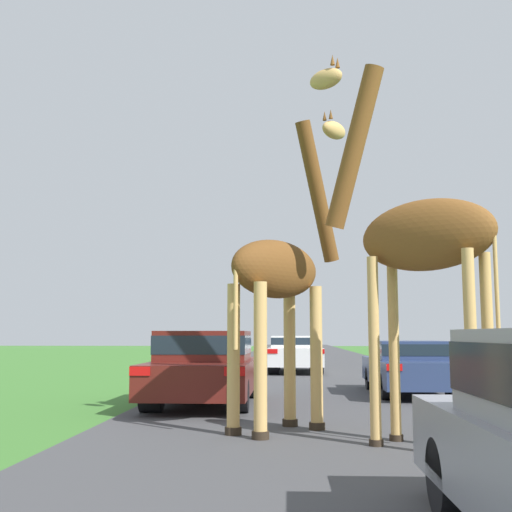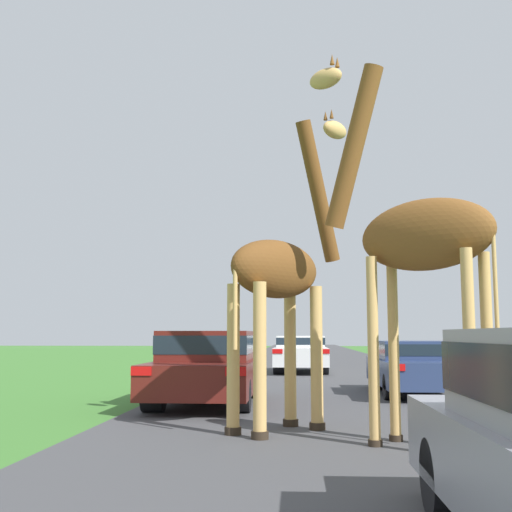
# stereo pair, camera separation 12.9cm
# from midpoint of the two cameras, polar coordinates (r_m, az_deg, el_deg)

# --- Properties ---
(road) EXTENTS (8.26, 120.00, 0.00)m
(road) POSITION_cam_midpoint_polar(r_m,az_deg,el_deg) (29.29, 5.81, -9.70)
(road) COLOR #424244
(road) RESTS_ON ground
(giraffe_near_road) EXTENTS (2.07, 2.25, 5.18)m
(giraffe_near_road) POSITION_cam_midpoint_polar(r_m,az_deg,el_deg) (9.67, 2.70, -1.86)
(giraffe_near_road) COLOR tan
(giraffe_near_road) RESTS_ON ground
(giraffe_companion) EXTENTS (2.41, 2.01, 5.50)m
(giraffe_companion) POSITION_cam_midpoint_polar(r_m,az_deg,el_deg) (8.60, 14.25, 1.82)
(giraffe_companion) COLOR tan
(giraffe_companion) RESTS_ON ground
(car_queue_right) EXTENTS (1.78, 4.43, 1.26)m
(car_queue_right) POSITION_cam_midpoint_polar(r_m,az_deg,el_deg) (15.90, 14.10, -9.44)
(car_queue_right) COLOR navy
(car_queue_right) RESTS_ON ground
(car_queue_left) EXTENTS (1.95, 4.65, 1.36)m
(car_queue_left) POSITION_cam_midpoint_polar(r_m,az_deg,el_deg) (24.48, 4.13, -8.54)
(car_queue_left) COLOR silver
(car_queue_left) RESTS_ON ground
(car_far_ahead) EXTENTS (1.97, 4.57, 1.48)m
(car_far_ahead) POSITION_cam_midpoint_polar(r_m,az_deg,el_deg) (13.33, -4.10, -9.69)
(car_far_ahead) COLOR #561914
(car_far_ahead) RESTS_ON ground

